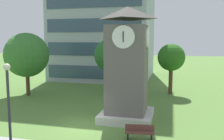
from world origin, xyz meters
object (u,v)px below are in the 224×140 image
object	(u,v)px
tree_near_tower	(27,55)
tree_by_building	(111,56)
park_bench	(140,132)
clock_tower	(127,71)
street_lamp	(8,98)
tree_streetside	(171,58)

from	to	relation	value
tree_near_tower	tree_by_building	xyz separation A→B (m)	(8.76, 2.36, -0.06)
tree_near_tower	park_bench	bearing A→B (deg)	-33.75
clock_tower	tree_by_building	distance (m)	8.47
street_lamp	tree_near_tower	distance (m)	14.66
clock_tower	tree_streetside	world-z (taller)	clock_tower
park_bench	tree_near_tower	world-z (taller)	tree_near_tower
clock_tower	tree_near_tower	distance (m)	13.21
park_bench	tree_streetside	xyz separation A→B (m)	(1.69, 13.34, 3.63)
tree_near_tower	tree_by_building	distance (m)	9.07
park_bench	tree_by_building	xyz separation A→B (m)	(-4.73, 11.37, 3.90)
park_bench	tree_streetside	size ratio (longest dim) A/B	0.33
park_bench	tree_near_tower	size ratio (longest dim) A/B	0.27
clock_tower	street_lamp	size ratio (longest dim) A/B	1.74
clock_tower	tree_by_building	world-z (taller)	clock_tower
park_bench	tree_by_building	world-z (taller)	tree_by_building
tree_streetside	tree_near_tower	size ratio (longest dim) A/B	0.83
park_bench	tree_by_building	size ratio (longest dim) A/B	0.30
clock_tower	street_lamp	distance (m)	8.79
street_lamp	tree_near_tower	xyz separation A→B (m)	(-7.16, 12.73, 1.31)
tree_by_building	tree_near_tower	bearing A→B (deg)	-164.91
park_bench	street_lamp	xyz separation A→B (m)	(-6.33, -3.71, 2.65)
clock_tower	tree_near_tower	size ratio (longest dim) A/B	1.24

